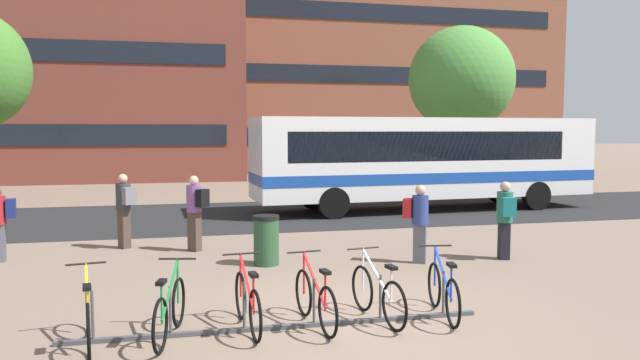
% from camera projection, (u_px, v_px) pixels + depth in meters
% --- Properties ---
extents(ground, '(200.00, 200.00, 0.00)m').
position_uv_depth(ground, '(363.00, 318.00, 8.79)').
color(ground, '#7A6656').
extents(bus_lane_asphalt, '(80.00, 7.20, 0.01)m').
position_uv_depth(bus_lane_asphalt, '(265.00, 215.00, 19.55)').
color(bus_lane_asphalt, '#232326').
rests_on(bus_lane_asphalt, ground).
extents(city_bus, '(12.15, 3.26, 3.20)m').
position_uv_depth(city_bus, '(427.00, 159.00, 20.68)').
color(city_bus, white).
rests_on(city_bus, ground).
extents(bike_rack, '(5.91, 0.10, 0.70)m').
position_uv_depth(bike_rack, '(280.00, 323.00, 8.29)').
color(bike_rack, '#47474C').
rests_on(bike_rack, ground).
extents(parked_bicycle_yellow_0, '(0.52, 1.71, 0.99)m').
position_uv_depth(parked_bicycle_yellow_0, '(88.00, 317.00, 7.60)').
color(parked_bicycle_yellow_0, black).
rests_on(parked_bicycle_yellow_0, ground).
extents(parked_bicycle_green_1, '(0.56, 1.69, 0.99)m').
position_uv_depth(parked_bicycle_green_1, '(170.00, 311.00, 7.87)').
color(parked_bicycle_green_1, black).
rests_on(parked_bicycle_green_1, ground).
extents(parked_bicycle_red_2, '(0.52, 1.72, 0.99)m').
position_uv_depth(parked_bicycle_red_2, '(248.00, 303.00, 8.23)').
color(parked_bicycle_red_2, black).
rests_on(parked_bicycle_red_2, ground).
extents(parked_bicycle_red_3, '(0.52, 1.72, 0.99)m').
position_uv_depth(parked_bicycle_red_3, '(315.00, 300.00, 8.39)').
color(parked_bicycle_red_3, black).
rests_on(parked_bicycle_red_3, ground).
extents(parked_bicycle_white_4, '(0.52, 1.71, 0.99)m').
position_uv_depth(parked_bicycle_white_4, '(378.00, 295.00, 8.65)').
color(parked_bicycle_white_4, black).
rests_on(parked_bicycle_white_4, ground).
extents(parked_bicycle_blue_5, '(0.52, 1.71, 0.99)m').
position_uv_depth(parked_bicycle_blue_5, '(443.00, 292.00, 8.82)').
color(parked_bicycle_blue_5, black).
rests_on(parked_bicycle_blue_5, ground).
extents(commuter_grey_pack_1, '(0.55, 0.60, 1.76)m').
position_uv_depth(commuter_grey_pack_1, '(124.00, 206.00, 13.90)').
color(commuter_grey_pack_1, '#47382D').
rests_on(commuter_grey_pack_1, ground).
extents(commuter_teal_pack_2, '(0.42, 0.57, 1.68)m').
position_uv_depth(commuter_teal_pack_2, '(505.00, 215.00, 12.70)').
color(commuter_teal_pack_2, black).
rests_on(commuter_teal_pack_2, ground).
extents(commuter_red_pack_3, '(0.61, 0.53, 1.65)m').
position_uv_depth(commuter_red_pack_3, '(418.00, 218.00, 12.36)').
color(commuter_red_pack_3, '#565660').
rests_on(commuter_red_pack_3, ground).
extents(commuter_black_pack_4, '(0.59, 0.58, 1.75)m').
position_uv_depth(commuter_black_pack_4, '(195.00, 208.00, 13.57)').
color(commuter_black_pack_4, '#47382D').
rests_on(commuter_black_pack_4, ground).
extents(trash_bin, '(0.55, 0.55, 1.03)m').
position_uv_depth(trash_bin, '(266.00, 240.00, 12.23)').
color(trash_bin, '#284C2D').
rests_on(trash_bin, ground).
extents(street_tree_0, '(5.04, 5.04, 7.76)m').
position_uv_depth(street_tree_0, '(461.00, 79.00, 28.50)').
color(street_tree_0, brown).
rests_on(street_tree_0, ground).
extents(building_left_wing, '(18.14, 13.79, 21.16)m').
position_uv_depth(building_left_wing, '(85.00, 2.00, 36.02)').
color(building_left_wing, brown).
rests_on(building_left_wing, ground).
extents(building_right_wing, '(24.69, 12.23, 23.99)m').
position_uv_depth(building_right_wing, '(372.00, 7.00, 44.54)').
color(building_right_wing, brown).
rests_on(building_right_wing, ground).
extents(building_centre_block, '(16.35, 13.50, 10.74)m').
position_uv_depth(building_centre_block, '(232.00, 99.00, 49.33)').
color(building_centre_block, gray).
rests_on(building_centre_block, ground).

